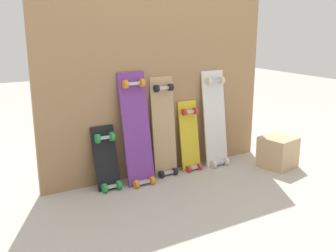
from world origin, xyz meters
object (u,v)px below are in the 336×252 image
object	(u,v)px
skateboard_black	(107,162)
skateboard_white	(215,122)
skateboard_natural	(164,131)
wooden_crate	(278,152)
skateboard_purple	(137,133)
skateboard_yellow	(190,140)

from	to	relation	value
skateboard_black	skateboard_white	bearing A→B (deg)	0.65
skateboard_natural	wooden_crate	size ratio (longest dim) A/B	3.27
skateboard_purple	skateboard_natural	bearing A→B (deg)	9.58
skateboard_yellow	wooden_crate	distance (m)	0.79
skateboard_white	wooden_crate	distance (m)	0.61
skateboard_white	wooden_crate	bearing A→B (deg)	-38.42
skateboard_yellow	skateboard_purple	bearing A→B (deg)	-176.01
skateboard_natural	skateboard_yellow	size ratio (longest dim) A/B	1.33
wooden_crate	skateboard_natural	bearing A→B (deg)	158.88
skateboard_white	skateboard_yellow	bearing A→B (deg)	177.40
skateboard_black	wooden_crate	xyz separation A→B (m)	(1.47, -0.33, -0.07)
skateboard_black	skateboard_yellow	xyz separation A→B (m)	(0.77, 0.02, 0.05)
skateboard_black	skateboard_natural	xyz separation A→B (m)	(0.52, 0.03, 0.17)
skateboard_natural	skateboard_white	world-z (taller)	skateboard_white
skateboard_natural	skateboard_yellow	xyz separation A→B (m)	(0.25, -0.01, -0.11)
skateboard_white	skateboard_purple	bearing A→B (deg)	-178.19
skateboard_natural	skateboard_yellow	bearing A→B (deg)	-1.99
skateboard_yellow	skateboard_white	world-z (taller)	skateboard_white
skateboard_yellow	skateboard_white	bearing A→B (deg)	-2.60
skateboard_white	wooden_crate	xyz separation A→B (m)	(0.43, -0.34, -0.25)
skateboard_natural	skateboard_white	xyz separation A→B (m)	(0.51, -0.02, 0.01)
skateboard_black	skateboard_natural	world-z (taller)	skateboard_natural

